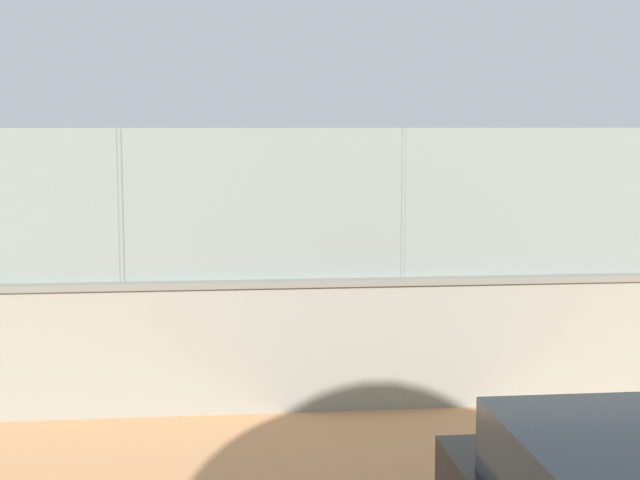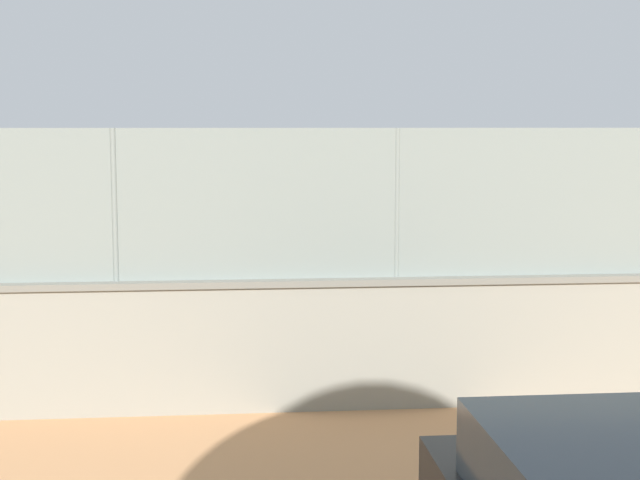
% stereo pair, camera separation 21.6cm
% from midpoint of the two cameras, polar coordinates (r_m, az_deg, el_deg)
% --- Properties ---
extents(ground_plane, '(260.00, 260.00, 0.00)m').
position_cam_midpoint_polar(ground_plane, '(23.52, -4.72, -1.64)').
color(ground_plane, tan).
extents(perimeter_wall, '(24.35, 0.52, 1.63)m').
position_cam_midpoint_polar(perimeter_wall, '(11.75, -3.85, -6.25)').
color(perimeter_wall, gray).
rests_on(perimeter_wall, ground_plane).
extents(fence_panel_on_wall, '(23.93, 0.15, 1.83)m').
position_cam_midpoint_polar(fence_panel_on_wall, '(11.48, -3.91, 2.16)').
color(fence_panel_on_wall, gray).
rests_on(fence_panel_on_wall, perimeter_wall).
extents(player_at_service_line, '(0.80, 1.16, 1.70)m').
position_cam_midpoint_polar(player_at_service_line, '(24.63, 9.10, 1.05)').
color(player_at_service_line, navy).
rests_on(player_at_service_line, ground_plane).
extents(player_foreground_swinging, '(0.75, 1.15, 1.50)m').
position_cam_midpoint_polar(player_foreground_swinging, '(21.04, -16.36, -0.50)').
color(player_foreground_swinging, '#591919').
rests_on(player_foreground_swinging, ground_plane).
extents(player_near_wall_returning, '(0.96, 0.76, 1.67)m').
position_cam_midpoint_polar(player_near_wall_returning, '(25.03, 4.19, 1.15)').
color(player_near_wall_returning, '#B2B2B2').
rests_on(player_near_wall_returning, ground_plane).
extents(sports_ball, '(0.21, 0.21, 0.21)m').
position_cam_midpoint_polar(sports_ball, '(23.44, 7.10, 1.36)').
color(sports_ball, yellow).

